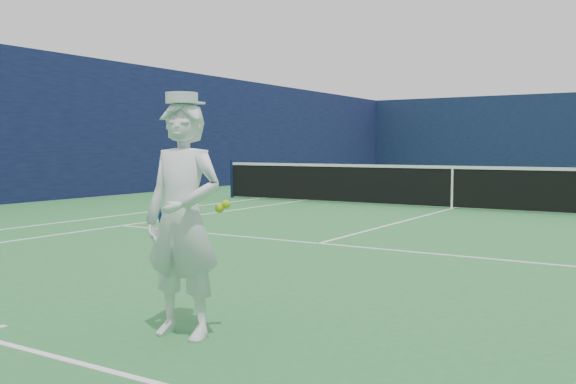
% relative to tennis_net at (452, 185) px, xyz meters
% --- Properties ---
extents(ground, '(80.00, 80.00, 0.00)m').
position_rel_tennis_net_xyz_m(ground, '(0.00, 0.00, -0.55)').
color(ground, '#2C7338').
rests_on(ground, ground).
extents(court_markings, '(11.03, 23.83, 0.01)m').
position_rel_tennis_net_xyz_m(court_markings, '(0.00, 0.00, -0.55)').
color(court_markings, white).
rests_on(court_markings, ground).
extents(windscreen_fence, '(20.12, 36.12, 4.00)m').
position_rel_tennis_net_xyz_m(windscreen_fence, '(0.00, 0.00, 1.45)').
color(windscreen_fence, '#0E1835').
rests_on(windscreen_fence, ground).
extents(tennis_net, '(12.88, 0.09, 1.07)m').
position_rel_tennis_net_xyz_m(tennis_net, '(0.00, 0.00, 0.00)').
color(tennis_net, '#141E4C').
rests_on(tennis_net, ground).
extents(tennis_player, '(0.79, 0.49, 1.84)m').
position_rel_tennis_net_xyz_m(tennis_player, '(1.40, -11.03, 0.34)').
color(tennis_player, white).
rests_on(tennis_player, ground).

